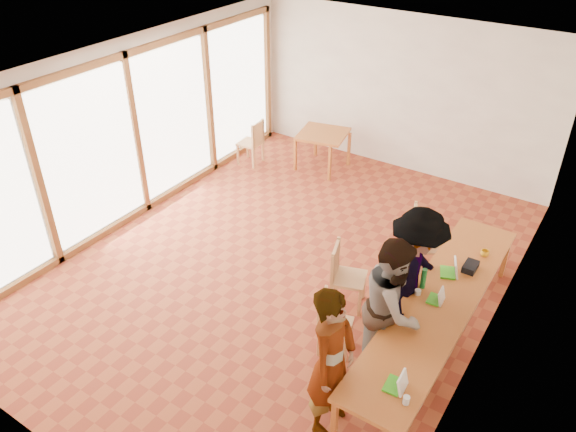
% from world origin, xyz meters
% --- Properties ---
extents(ground, '(8.00, 8.00, 0.00)m').
position_xyz_m(ground, '(0.00, 0.00, 0.00)').
color(ground, '#9C4525').
rests_on(ground, ground).
extents(wall_back, '(6.00, 0.10, 3.00)m').
position_xyz_m(wall_back, '(0.00, 4.00, 1.50)').
color(wall_back, white).
rests_on(wall_back, ground).
extents(wall_front, '(6.00, 0.10, 3.00)m').
position_xyz_m(wall_front, '(0.00, -4.00, 1.50)').
color(wall_front, white).
rests_on(wall_front, ground).
extents(wall_right, '(0.10, 8.00, 3.00)m').
position_xyz_m(wall_right, '(3.00, 0.00, 1.50)').
color(wall_right, white).
rests_on(wall_right, ground).
extents(window_wall, '(0.10, 8.00, 3.00)m').
position_xyz_m(window_wall, '(-2.96, 0.00, 1.50)').
color(window_wall, white).
rests_on(window_wall, ground).
extents(ceiling, '(6.00, 8.00, 0.04)m').
position_xyz_m(ceiling, '(0.00, 0.00, 3.02)').
color(ceiling, white).
rests_on(ceiling, wall_back).
extents(communal_table, '(0.80, 4.00, 0.75)m').
position_xyz_m(communal_table, '(2.50, -0.41, 0.70)').
color(communal_table, '#C06B2A').
rests_on(communal_table, ground).
extents(side_table, '(0.90, 0.90, 0.75)m').
position_xyz_m(side_table, '(-1.18, 3.10, 0.67)').
color(side_table, '#C06B2A').
rests_on(side_table, ground).
extents(chair_near, '(0.49, 0.49, 0.45)m').
position_xyz_m(chair_near, '(1.40, -1.15, 0.51)').
color(chair_near, '#DFB26F').
rests_on(chair_near, ground).
extents(chair_mid, '(0.56, 0.56, 0.51)m').
position_xyz_m(chair_mid, '(1.12, -0.31, 0.58)').
color(chair_mid, '#DFB26F').
rests_on(chair_mid, ground).
extents(chair_far, '(0.55, 0.55, 0.48)m').
position_xyz_m(chair_far, '(1.60, 1.25, 0.55)').
color(chair_far, '#DFB26F').
rests_on(chair_far, ground).
extents(chair_empty, '(0.51, 0.51, 0.45)m').
position_xyz_m(chair_empty, '(1.82, 1.11, 0.52)').
color(chair_empty, '#DFB26F').
rests_on(chair_empty, ground).
extents(chair_spare, '(0.46, 0.46, 0.49)m').
position_xyz_m(chair_spare, '(-2.40, 2.49, 0.56)').
color(chair_spare, '#DFB26F').
rests_on(chair_spare, ground).
extents(person_near, '(0.46, 0.68, 1.83)m').
position_xyz_m(person_near, '(1.97, -2.11, 0.91)').
color(person_near, gray).
rests_on(person_near, ground).
extents(person_mid, '(0.87, 1.02, 1.84)m').
position_xyz_m(person_mid, '(2.14, -1.00, 0.92)').
color(person_mid, gray).
rests_on(person_mid, ground).
extents(person_far, '(0.76, 1.25, 1.89)m').
position_xyz_m(person_far, '(2.14, -0.38, 0.94)').
color(person_far, gray).
rests_on(person_far, ground).
extents(laptop_near, '(0.22, 0.25, 0.20)m').
position_xyz_m(laptop_near, '(2.62, -1.90, 0.80)').
color(laptop_near, green).
rests_on(laptop_near, communal_table).
extents(laptop_mid, '(0.20, 0.22, 0.18)m').
position_xyz_m(laptop_mid, '(2.48, -0.42, 0.80)').
color(laptop_mid, green).
rests_on(laptop_mid, communal_table).
extents(laptop_far, '(0.30, 0.31, 0.22)m').
position_xyz_m(laptop_far, '(2.43, 0.18, 0.81)').
color(laptop_far, green).
rests_on(laptop_far, communal_table).
extents(yellow_mug, '(0.15, 0.15, 0.09)m').
position_xyz_m(yellow_mug, '(2.67, 0.80, 0.79)').
color(yellow_mug, gold).
rests_on(yellow_mug, communal_table).
extents(green_bottle, '(0.07, 0.07, 0.28)m').
position_xyz_m(green_bottle, '(2.23, -0.28, 0.89)').
color(green_bottle, '#1F7834').
rests_on(green_bottle, communal_table).
extents(clear_glass, '(0.07, 0.07, 0.09)m').
position_xyz_m(clear_glass, '(2.76, -2.03, 0.80)').
color(clear_glass, silver).
rests_on(clear_glass, communal_table).
extents(condiment_cup, '(0.08, 0.08, 0.06)m').
position_xyz_m(condiment_cup, '(2.23, -0.43, 0.78)').
color(condiment_cup, white).
rests_on(condiment_cup, communal_table).
extents(pink_phone, '(0.05, 0.10, 0.01)m').
position_xyz_m(pink_phone, '(2.62, 0.53, 0.76)').
color(pink_phone, '#CE354B').
rests_on(pink_phone, communal_table).
extents(black_pouch, '(0.16, 0.26, 0.09)m').
position_xyz_m(black_pouch, '(2.61, 0.41, 0.80)').
color(black_pouch, black).
rests_on(black_pouch, communal_table).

